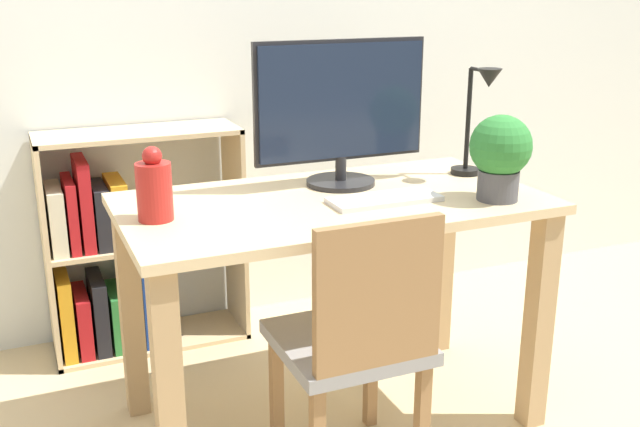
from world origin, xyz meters
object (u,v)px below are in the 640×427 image
object	(u,v)px
chair	(357,338)
bookshelf	(115,258)
monitor	(341,108)
potted_plant	(500,153)
keyboard	(384,199)
vase	(154,188)
desk_lamp	(479,111)

from	to	relation	value
chair	bookshelf	world-z (taller)	bookshelf
monitor	bookshelf	xyz separation A→B (m)	(-0.66, 0.64, -0.64)
chair	bookshelf	distance (m)	1.21
monitor	chair	world-z (taller)	monitor
bookshelf	monitor	bearing A→B (deg)	-44.22
monitor	potted_plant	size ratio (longest dim) A/B	2.23
chair	monitor	bearing A→B (deg)	70.33
keyboard	vase	world-z (taller)	vase
keyboard	chair	xyz separation A→B (m)	(-0.19, -0.22, -0.32)
monitor	potted_plant	distance (m)	0.52
keyboard	bookshelf	bearing A→B (deg)	128.36
vase	chair	size ratio (longest dim) A/B	0.25
monitor	chair	distance (m)	0.75
desk_lamp	potted_plant	bearing A→B (deg)	-109.72
desk_lamp	potted_plant	world-z (taller)	desk_lamp
potted_plant	bookshelf	xyz separation A→B (m)	(-1.02, 0.99, -0.53)
keyboard	bookshelf	size ratio (longest dim) A/B	0.39
monitor	potted_plant	bearing A→B (deg)	-44.05
desk_lamp	chair	xyz separation A→B (m)	(-0.61, -0.36, -0.54)
vase	bookshelf	bearing A→B (deg)	91.94
potted_plant	bookshelf	size ratio (longest dim) A/B	0.30
keyboard	potted_plant	distance (m)	0.37
keyboard	chair	size ratio (longest dim) A/B	0.41
desk_lamp	chair	bearing A→B (deg)	-149.46
chair	bookshelf	bearing A→B (deg)	113.62
vase	bookshelf	xyz separation A→B (m)	(-0.03, 0.79, -0.48)
monitor	potted_plant	xyz separation A→B (m)	(0.36, -0.35, -0.11)
desk_lamp	potted_plant	xyz separation A→B (m)	(-0.09, -0.25, -0.08)
chair	bookshelf	xyz separation A→B (m)	(-0.50, 1.10, -0.07)
monitor	chair	xyz separation A→B (m)	(-0.16, -0.46, -0.57)
vase	keyboard	bearing A→B (deg)	-8.10
monitor	keyboard	size ratio (longest dim) A/B	1.70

